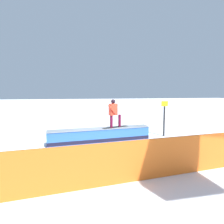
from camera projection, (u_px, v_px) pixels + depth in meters
ground_plane at (101, 143)px, 9.30m from camera, size 120.00×120.00×0.00m
grind_box at (101, 136)px, 9.26m from camera, size 5.20×1.14×0.76m
snowboarder at (114, 112)px, 9.31m from camera, size 1.47×0.79×1.45m
safety_fence at (121, 163)px, 5.11m from camera, size 13.43×1.45×1.21m
trail_marker at (164, 117)px, 10.63m from camera, size 0.40×0.10×2.06m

